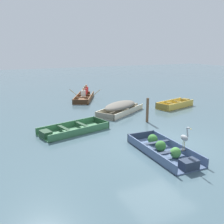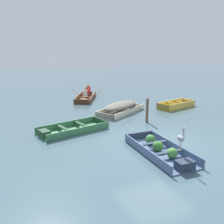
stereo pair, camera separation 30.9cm
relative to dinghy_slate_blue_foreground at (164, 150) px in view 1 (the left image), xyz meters
The scene contains 8 objects.
ground_plane 0.96m from the dinghy_slate_blue_foreground, 66.13° to the left, with size 80.00×80.00×0.00m, color #47606B.
dinghy_slate_blue_foreground is the anchor object (origin of this frame).
skiff_cream_near_moored 5.91m from the dinghy_slate_blue_foreground, 76.43° to the left, with size 3.40×2.69×0.63m.
skiff_green_mid_moored 4.30m from the dinghy_slate_blue_foreground, 120.47° to the left, with size 3.22×1.86×0.30m.
skiff_yellow_far_moored 7.57m from the dinghy_slate_blue_foreground, 46.45° to the left, with size 2.75×1.53×0.39m.
rowboat_wooden_brown_with_crew 10.53m from the dinghy_slate_blue_foreground, 84.80° to the left, with size 2.59×3.51×0.90m.
heron_on_dinghy 1.15m from the dinghy_slate_blue_foreground, 85.78° to the right, with size 0.16×0.45×0.84m.
mooring_post 3.91m from the dinghy_slate_blue_foreground, 64.44° to the left, with size 0.13×0.13×1.22m, color brown.
Camera 1 is at (-5.62, -7.28, 3.57)m, focal length 40.00 mm.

